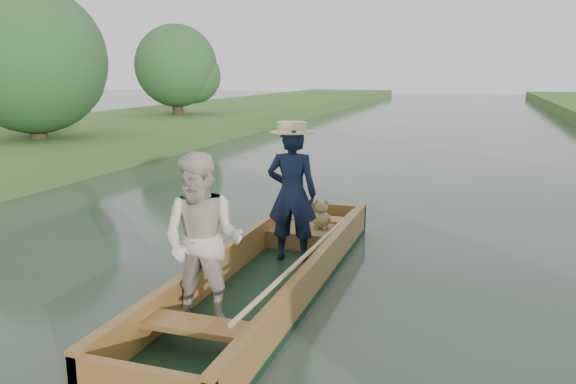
% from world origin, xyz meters
% --- Properties ---
extents(ground, '(120.00, 120.00, 0.00)m').
position_xyz_m(ground, '(0.00, 0.00, 0.00)').
color(ground, '#283D30').
rests_on(ground, ground).
extents(trees_far, '(21.84, 15.65, 4.45)m').
position_xyz_m(trees_far, '(-3.87, 8.04, 2.51)').
color(trees_far, '#47331E').
rests_on(trees_far, ground).
extents(punt, '(1.14, 5.00, 1.71)m').
position_xyz_m(punt, '(-0.07, -0.08, 0.54)').
color(punt, black).
rests_on(punt, ground).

